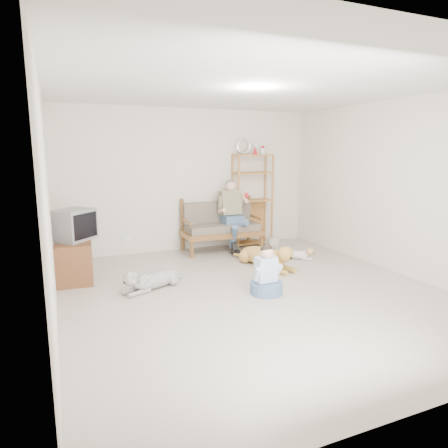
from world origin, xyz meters
name	(u,v)px	position (x,y,z in m)	size (l,w,h in m)	color
floor	(254,292)	(0.00, 0.00, 0.00)	(5.50, 5.50, 0.00)	#BEB5A7
ceiling	(257,87)	(0.00, 0.00, 2.70)	(5.50, 5.50, 0.00)	silver
wall_back	(190,180)	(0.00, 2.75, 1.35)	(5.00, 5.00, 0.00)	beige
wall_front	(442,234)	(0.00, -2.75, 1.35)	(5.00, 5.00, 0.00)	beige
wall_left	(48,204)	(-2.50, 0.00, 1.35)	(5.50, 5.50, 0.00)	beige
wall_right	(399,187)	(2.50, 0.00, 1.35)	(5.50, 5.50, 0.00)	beige
loveseat	(221,225)	(0.49, 2.38, 0.49)	(1.52, 0.74, 0.95)	brown
man	(233,219)	(0.68, 2.19, 0.63)	(0.52, 0.74, 1.20)	#496386
etagere	(252,199)	(1.26, 2.55, 0.94)	(0.82, 0.36, 2.15)	#A56E34
book_stack	(272,241)	(1.62, 2.34, 0.07)	(0.24, 0.17, 0.15)	silver
tv_stand	(74,260)	(-2.23, 1.56, 0.30)	(0.57, 0.94, 0.60)	brown
crt_tv	(74,225)	(-2.20, 1.60, 0.83)	(0.71, 0.71, 0.46)	slate
wall_outlet	(127,239)	(-1.25, 2.73, 0.30)	(0.12, 0.02, 0.08)	white
golden_retriever	(267,257)	(0.75, 1.01, 0.17)	(0.58, 1.38, 0.43)	#BF9142
shaggy_dog	(150,280)	(-1.28, 0.69, 0.13)	(1.03, 0.55, 0.33)	silver
terrier	(302,254)	(1.56, 1.18, 0.09)	(0.47, 0.43, 0.22)	silver
child	(266,276)	(0.13, -0.09, 0.25)	(0.44, 0.44, 0.69)	#496386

